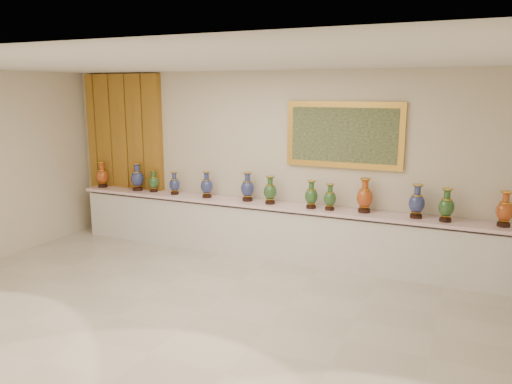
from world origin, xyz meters
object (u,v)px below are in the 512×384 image
at_px(vase_0, 102,176).
at_px(vase_2, 153,182).
at_px(vase_1, 137,178).
at_px(counter, 272,231).

bearing_deg(vase_0, vase_2, 1.58).
relative_size(vase_0, vase_1, 0.95).
xyz_separation_m(counter, vase_2, (-2.30, 0.00, 0.64)).
bearing_deg(vase_1, vase_2, 2.83).
height_order(counter, vase_1, vase_1).
distance_m(vase_1, vase_2, 0.34).
distance_m(counter, vase_1, 2.73).
relative_size(counter, vase_2, 18.47).
distance_m(vase_0, vase_1, 0.80).
distance_m(counter, vase_0, 3.50).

